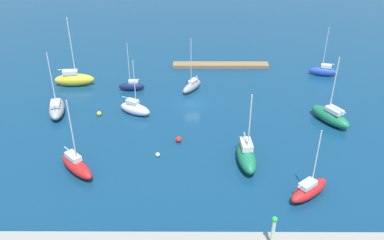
% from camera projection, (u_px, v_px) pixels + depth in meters
% --- Properties ---
extents(water, '(160.00, 160.00, 0.00)m').
position_uv_depth(water, '(192.00, 104.00, 69.30)').
color(water, navy).
rests_on(water, ground).
extents(pier_dock, '(18.91, 2.23, 0.63)m').
position_uv_depth(pier_dock, '(221.00, 65.00, 82.54)').
color(pier_dock, olive).
rests_on(pier_dock, ground).
extents(harbor_beacon, '(0.56, 0.56, 3.73)m').
position_uv_depth(harbor_beacon, '(273.00, 229.00, 40.36)').
color(harbor_beacon, silver).
rests_on(harbor_beacon, breakwater).
extents(sailboat_gray_mid_basin, '(3.63, 6.92, 10.32)m').
position_uv_depth(sailboat_gray_mid_basin, '(57.00, 108.00, 65.90)').
color(sailboat_gray_mid_basin, gray).
rests_on(sailboat_gray_mid_basin, water).
extents(sailboat_red_inner_mooring, '(5.97, 5.32, 9.16)m').
position_uv_depth(sailboat_red_inner_mooring, '(309.00, 190.00, 49.08)').
color(sailboat_red_inner_mooring, red).
rests_on(sailboat_red_inner_mooring, water).
extents(sailboat_green_west_end, '(2.80, 7.14, 10.48)m').
position_uv_depth(sailboat_green_west_end, '(246.00, 156.00, 54.48)').
color(sailboat_green_west_end, '#19724C').
rests_on(sailboat_green_west_end, water).
extents(sailboat_navy_outer_mooring, '(4.56, 1.43, 8.74)m').
position_uv_depth(sailboat_navy_outer_mooring, '(132.00, 86.00, 73.22)').
color(sailboat_navy_outer_mooring, '#141E4C').
rests_on(sailboat_navy_outer_mooring, water).
extents(sailboat_white_along_channel, '(5.56, 3.98, 9.22)m').
position_uv_depth(sailboat_white_along_channel, '(135.00, 108.00, 65.89)').
color(sailboat_white_along_channel, white).
rests_on(sailboat_white_along_channel, water).
extents(sailboat_yellow_near_pier, '(7.18, 2.48, 12.53)m').
position_uv_depth(sailboat_yellow_near_pier, '(74.00, 79.00, 74.69)').
color(sailboat_yellow_near_pier, yellow).
rests_on(sailboat_yellow_near_pier, water).
extents(sailboat_blue_far_south, '(5.42, 2.70, 9.50)m').
position_uv_depth(sailboat_blue_far_south, '(323.00, 71.00, 78.53)').
color(sailboat_blue_far_south, '#2347B2').
rests_on(sailboat_blue_far_south, water).
extents(sailboat_gray_center_basin, '(4.09, 5.14, 9.72)m').
position_uv_depth(sailboat_gray_center_basin, '(192.00, 86.00, 73.17)').
color(sailboat_gray_center_basin, gray).
rests_on(sailboat_gray_center_basin, water).
extents(sailboat_red_lone_south, '(5.96, 6.04, 10.64)m').
position_uv_depth(sailboat_red_lone_south, '(76.00, 165.00, 53.03)').
color(sailboat_red_lone_south, red).
rests_on(sailboat_red_lone_south, water).
extents(sailboat_green_far_north, '(5.86, 7.40, 10.65)m').
position_uv_depth(sailboat_green_far_north, '(330.00, 116.00, 63.63)').
color(sailboat_green_far_north, '#19724C').
rests_on(sailboat_green_far_north, water).
extents(mooring_buoy_red, '(0.85, 0.85, 0.85)m').
position_uv_depth(mooring_buoy_red, '(179.00, 139.00, 59.35)').
color(mooring_buoy_red, red).
rests_on(mooring_buoy_red, water).
extents(mooring_buoy_white, '(0.61, 0.61, 0.61)m').
position_uv_depth(mooring_buoy_white, '(158.00, 155.00, 56.38)').
color(mooring_buoy_white, white).
rests_on(mooring_buoy_white, water).
extents(mooring_buoy_yellow, '(0.72, 0.72, 0.72)m').
position_uv_depth(mooring_buoy_yellow, '(99.00, 114.00, 65.85)').
color(mooring_buoy_yellow, yellow).
rests_on(mooring_buoy_yellow, water).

